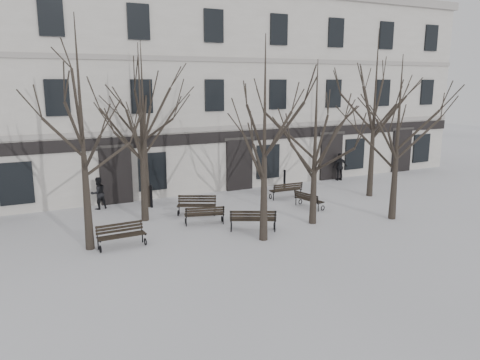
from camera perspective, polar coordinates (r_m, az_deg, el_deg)
ground at (r=18.76m, az=1.15°, el=-7.21°), size 100.00×100.00×0.00m
building at (r=29.81m, az=-10.65°, el=10.54°), size 40.40×10.20×11.40m
tree_0 at (r=17.56m, az=-18.89°, el=8.47°), size 5.92×5.92×8.45m
tree_1 at (r=17.71m, az=3.04°, el=7.90°), size 5.50×5.50×7.86m
tree_2 at (r=20.18m, az=9.23°, el=6.83°), size 4.93×4.93×7.05m
tree_3 at (r=21.75m, az=18.78°, el=7.11°), size 5.10×5.10×7.29m
tree_4 at (r=20.77m, az=-12.02°, el=8.07°), size 5.42×5.42×7.75m
tree_5 at (r=23.11m, az=-11.74°, el=8.90°), size 5.62×5.62×8.03m
tree_6 at (r=25.88m, az=16.17°, el=10.06°), size 6.16×6.16×8.80m
bench_0 at (r=18.31m, az=-14.29°, el=-6.47°), size 1.81×0.72×0.90m
bench_1 at (r=20.50m, az=-4.36°, el=-4.19°), size 1.80×1.03×0.86m
bench_2 at (r=19.56m, az=1.59°, el=-4.78°), size 2.00×1.48×0.97m
bench_3 at (r=22.03m, az=-5.30°, el=-2.99°), size 1.87×1.38×0.90m
bench_4 at (r=25.06m, az=5.66°, el=-1.18°), size 1.78×0.70×0.88m
bench_5 at (r=23.33m, az=8.34°, el=-2.35°), size 0.89×1.68×0.81m
bollard_a at (r=23.54m, az=-10.77°, el=-1.86°), size 0.15×0.15×1.15m
bollard_b at (r=26.93m, az=5.45°, el=0.10°), size 0.15×0.15×1.20m
pedestrian_b at (r=24.04m, az=-16.78°, el=-3.40°), size 0.92×0.81×1.59m
pedestrian_c at (r=30.26m, az=12.01°, el=-0.03°), size 1.06×0.53×1.73m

